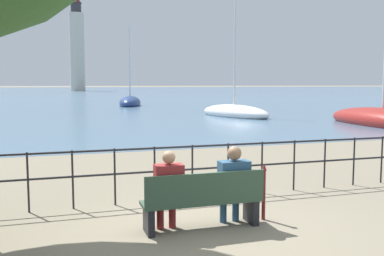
% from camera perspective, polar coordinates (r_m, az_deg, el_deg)
% --- Properties ---
extents(ground_plane, '(1000.00, 1000.00, 0.00)m').
position_cam_1_polar(ground_plane, '(6.77, 1.31, -13.15)').
color(ground_plane, '#7A705B').
extents(harbor_water, '(600.00, 300.00, 0.01)m').
position_cam_1_polar(harbor_water, '(163.80, -16.84, 4.87)').
color(harbor_water, slate).
rests_on(harbor_water, ground_plane).
extents(park_bench, '(1.86, 0.45, 0.90)m').
position_cam_1_polar(park_bench, '(6.58, 1.50, -9.75)').
color(park_bench, '#334C38').
rests_on(park_bench, ground_plane).
extents(seated_person_left, '(0.42, 0.35, 1.23)m').
position_cam_1_polar(seated_person_left, '(6.45, -3.17, -7.89)').
color(seated_person_left, maroon).
rests_on(seated_person_left, ground_plane).
extents(seated_person_right, '(0.48, 0.35, 1.25)m').
position_cam_1_polar(seated_person_right, '(6.77, 5.52, -7.09)').
color(seated_person_right, navy).
rests_on(seated_person_right, ground_plane).
extents(promenade_railing, '(12.62, 0.04, 1.05)m').
position_cam_1_polar(promenade_railing, '(8.12, -2.45, -4.86)').
color(promenade_railing, black).
rests_on(promenade_railing, ground_plane).
extents(closed_umbrella, '(0.09, 0.09, 0.93)m').
position_cam_1_polar(closed_umbrella, '(7.11, 9.54, -7.97)').
color(closed_umbrella, maroon).
rests_on(closed_umbrella, ground_plane).
extents(sailboat_0, '(3.84, 6.94, 9.28)m').
position_cam_1_polar(sailboat_0, '(29.42, 5.66, 2.09)').
color(sailboat_0, white).
rests_on(sailboat_0, ground_plane).
extents(sailboat_1, '(3.51, 6.35, 8.51)m').
position_cam_1_polar(sailboat_1, '(43.97, -8.25, 3.36)').
color(sailboat_1, navy).
rests_on(sailboat_1, ground_plane).
extents(sailboat_2, '(2.71, 8.51, 10.46)m').
position_cam_1_polar(sailboat_2, '(24.92, 24.06, 1.00)').
color(sailboat_2, maroon).
rests_on(sailboat_2, ground_plane).
extents(harbor_lighthouse, '(4.57, 4.57, 29.49)m').
position_cam_1_polar(harbor_lighthouse, '(140.74, -15.09, 10.38)').
color(harbor_lighthouse, beige).
rests_on(harbor_lighthouse, ground_plane).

